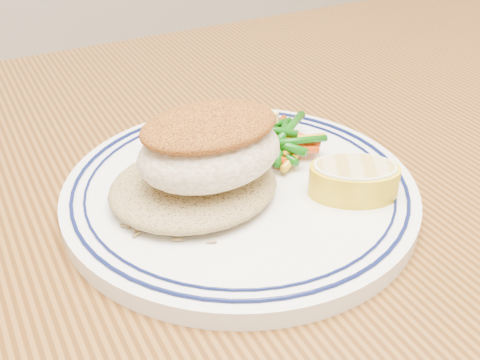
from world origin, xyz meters
The scene contains 7 objects.
dining_table centered at (0.00, 0.00, 0.65)m, with size 1.50×0.90×0.75m.
plate centered at (0.01, 0.04, 0.76)m, with size 0.28×0.28×0.02m.
rice_pilaf centered at (-0.03, 0.05, 0.78)m, with size 0.13×0.12×0.03m, color olive.
fish_fillet centered at (-0.01, 0.04, 0.81)m, with size 0.11×0.08×0.06m.
vegetable_pile centered at (0.06, 0.08, 0.78)m, with size 0.10×0.09×0.03m.
butter_pat centered at (0.05, 0.08, 0.80)m, with size 0.03×0.02×0.01m, color #DED26C.
lemon_wedge centered at (0.09, -0.01, 0.78)m, with size 0.09×0.09×0.03m.
Camera 1 is at (-0.17, -0.31, 1.03)m, focal length 45.00 mm.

